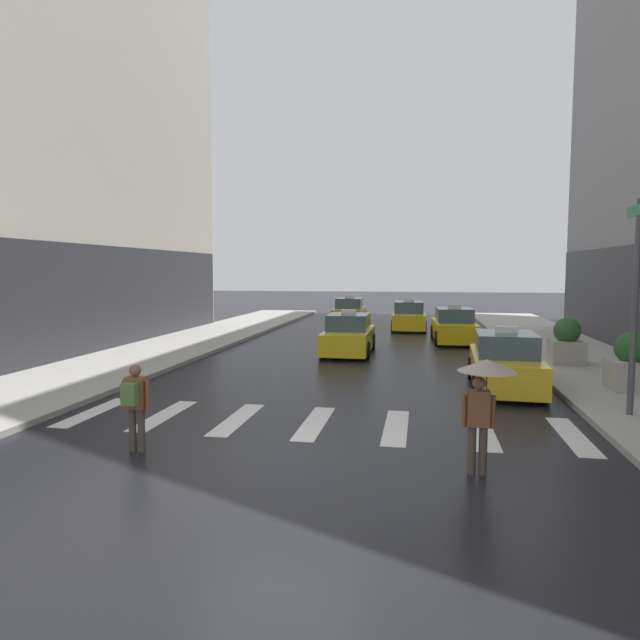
# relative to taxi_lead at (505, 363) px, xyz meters

# --- Properties ---
(ground_plane) EXTENTS (160.00, 160.00, 0.00)m
(ground_plane) POSITION_rel_taxi_lead_xyz_m (-4.69, -7.56, -0.72)
(ground_plane) COLOR black
(crosswalk_markings) EXTENTS (11.30, 2.80, 0.01)m
(crosswalk_markings) POSITION_rel_taxi_lead_xyz_m (-4.69, -4.56, -0.72)
(crosswalk_markings) COLOR silver
(crosswalk_markings) RESTS_ON ground
(taxi_lead) EXTENTS (2.08, 4.61, 1.80)m
(taxi_lead) POSITION_rel_taxi_lead_xyz_m (0.00, 0.00, 0.00)
(taxi_lead) COLOR gold
(taxi_lead) RESTS_ON ground
(taxi_second) EXTENTS (1.95, 4.55, 1.80)m
(taxi_second) POSITION_rel_taxi_lead_xyz_m (-5.29, 5.93, 0.00)
(taxi_second) COLOR yellow
(taxi_second) RESTS_ON ground
(taxi_third) EXTENTS (2.10, 4.62, 1.80)m
(taxi_third) POSITION_rel_taxi_lead_xyz_m (-0.86, 10.36, 0.00)
(taxi_third) COLOR yellow
(taxi_third) RESTS_ON ground
(taxi_fourth) EXTENTS (2.02, 4.58, 1.80)m
(taxi_fourth) POSITION_rel_taxi_lead_xyz_m (-3.09, 15.59, 0.00)
(taxi_fourth) COLOR yellow
(taxi_fourth) RESTS_ON ground
(taxi_fifth) EXTENTS (2.01, 4.58, 1.80)m
(taxi_fifth) POSITION_rel_taxi_lead_xyz_m (-6.92, 18.93, 0.00)
(taxi_fifth) COLOR gold
(taxi_fifth) RESTS_ON ground
(pedestrian_with_umbrella) EXTENTS (0.96, 0.96, 1.94)m
(pedestrian_with_umbrella) POSITION_rel_taxi_lead_xyz_m (-1.36, -7.13, 0.79)
(pedestrian_with_umbrella) COLOR #473D33
(pedestrian_with_umbrella) RESTS_ON ground
(pedestrian_with_backpack) EXTENTS (0.55, 0.43, 1.65)m
(pedestrian_with_backpack) POSITION_rel_taxi_lead_xyz_m (-7.60, -7.10, 0.25)
(pedestrian_with_backpack) COLOR #473D33
(pedestrian_with_backpack) RESTS_ON ground
(planter_near_corner) EXTENTS (1.10, 1.10, 1.60)m
(planter_near_corner) POSITION_rel_taxi_lead_xyz_m (3.25, -0.25, 0.15)
(planter_near_corner) COLOR #A8A399
(planter_near_corner) RESTS_ON curb_right
(planter_mid_block) EXTENTS (1.10, 1.10, 1.60)m
(planter_mid_block) POSITION_rel_taxi_lead_xyz_m (2.62, 3.97, 0.15)
(planter_mid_block) COLOR #A8A399
(planter_mid_block) RESTS_ON curb_right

